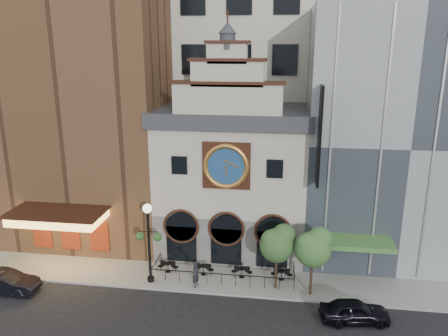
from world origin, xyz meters
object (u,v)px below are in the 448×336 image
bistro_1 (203,269)px  pedestrian (196,275)px  bistro_0 (168,266)px  lamppost (149,234)px  car_left (5,282)px  bistro_3 (282,274)px  car_right (355,311)px  bistro_2 (242,272)px  tree_right (314,247)px  tree_left (278,243)px

bistro_1 → pedestrian: 1.82m
bistro_0 → lamppost: bearing=-121.2°
bistro_1 → car_left: size_ratio=0.33×
bistro_0 → bistro_3: same height
car_right → lamppost: size_ratio=0.72×
bistro_2 → pedestrian: (-3.17, -1.77, 0.50)m
bistro_3 → tree_right: size_ratio=0.32×
bistro_2 → tree_right: 6.23m
tree_left → tree_right: (2.47, -0.45, 0.07)m
bistro_1 → car_left: 14.35m
bistro_2 → tree_left: (2.63, -1.16, 3.13)m
lamppost → bistro_2: bearing=11.1°
car_right → tree_right: tree_right is taller
tree_left → tree_right: size_ratio=0.98×
pedestrian → tree_left: tree_left is taller
bistro_0 → bistro_3: bearing=0.4°
bistro_1 → bistro_3: same height
car_left → tree_right: tree_right is taller
bistro_1 → car_right: 11.52m
pedestrian → tree_left: (5.80, 0.62, 2.64)m
tree_left → bistro_1: bearing=168.6°
car_right → bistro_2: bearing=53.6°
bistro_0 → car_left: (-10.93, -4.16, 0.17)m
bistro_2 → car_right: car_right is taller
bistro_3 → tree_left: (-0.38, -1.21, 3.13)m
tree_left → bistro_0: bearing=172.2°
car_left → lamppost: (10.01, 2.64, 3.17)m
car_left → pedestrian: (13.54, 2.39, 0.33)m
bistro_1 → bistro_2: bearing=0.5°
bistro_1 → tree_left: 6.51m
lamppost → bistro_1: bearing=20.1°
bistro_2 → lamppost: bearing=-167.2°
bistro_2 → car_left: size_ratio=0.33×
bistro_3 → lamppost: (-9.71, -1.58, 3.35)m
tree_left → tree_right: tree_right is taller
bistro_3 → bistro_1: bearing=-179.2°
pedestrian → lamppost: size_ratio=0.31×
bistro_0 → tree_right: 11.45m
bistro_0 → bistro_1: bearing=-0.6°
bistro_1 → lamppost: (-3.73, -1.50, 3.35)m
pedestrian → tree_right: size_ratio=0.38×
bistro_2 → bistro_3: size_ratio=1.00×
bistro_3 → car_right: car_right is taller
bistro_3 → lamppost: bearing=-170.8°
bistro_0 → tree_right: tree_right is taller
lamppost → tree_left: 9.34m
bistro_3 → car_left: (-19.72, -4.22, 0.17)m
tree_right → bistro_2: bearing=162.5°
bistro_0 → car_right: 14.17m
bistro_1 → car_right: car_right is taller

